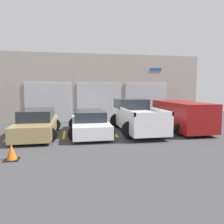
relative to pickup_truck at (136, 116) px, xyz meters
The scene contains 12 objects.
ground_plane 2.32m from the pickup_truck, 128.28° to the left, with size 28.00×28.00×0.00m, color #3D3D3F.
shophouse_building 5.40m from the pickup_truck, 105.12° to the left, with size 15.80×0.68×5.04m.
pickup_truck is the anchor object (origin of this frame).
sedan_white 2.70m from the pickup_truck, behind, with size 2.24×4.77×1.25m.
sedan_side 2.68m from the pickup_truck, ahead, with size 2.25×4.57×1.67m.
van_right 5.35m from the pickup_truck, behind, with size 2.18×4.77×1.35m.
parking_stripe_far_left 6.74m from the pickup_truck, behind, with size 0.12×2.20×0.01m, color gold.
parking_stripe_left 4.11m from the pickup_truck, behind, with size 0.12×2.20×0.01m, color gold.
parking_stripe_centre 1.61m from the pickup_truck, 168.91° to the right, with size 0.12×2.20×0.01m, color gold.
parking_stripe_right 1.61m from the pickup_truck, 11.09° to the right, with size 0.12×2.20×0.01m, color gold.
parking_stripe_far_right 4.11m from the pickup_truck, ahead, with size 0.12×2.20×0.01m, color gold.
traffic_cone 7.03m from the pickup_truck, 143.17° to the right, with size 0.47×0.47×0.55m.
Camera 1 is at (-2.22, -13.58, 2.40)m, focal length 35.00 mm.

